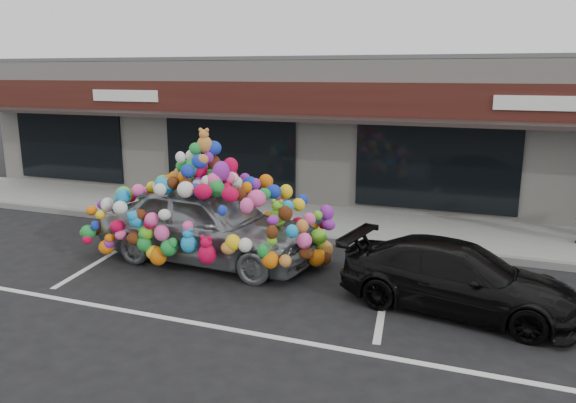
% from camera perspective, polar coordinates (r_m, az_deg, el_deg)
% --- Properties ---
extents(ground, '(90.00, 90.00, 0.00)m').
position_cam_1_polar(ground, '(11.18, -4.67, -7.30)').
color(ground, black).
rests_on(ground, ground).
extents(shop_building, '(24.00, 7.20, 4.31)m').
position_cam_1_polar(shop_building, '(18.53, 6.61, 7.66)').
color(shop_building, beige).
rests_on(shop_building, ground).
extents(sidewalk, '(26.00, 3.00, 0.15)m').
position_cam_1_polar(sidewalk, '(14.69, 2.06, -1.96)').
color(sidewalk, gray).
rests_on(sidewalk, ground).
extents(kerb, '(26.00, 0.18, 0.16)m').
position_cam_1_polar(kerb, '(13.34, -0.04, -3.52)').
color(kerb, slate).
rests_on(kerb, ground).
extents(parking_stripe_left, '(0.73, 4.37, 0.01)m').
position_cam_1_polar(parking_stripe_left, '(12.98, -17.19, -4.93)').
color(parking_stripe_left, silver).
rests_on(parking_stripe_left, ground).
extents(parking_stripe_mid, '(0.73, 4.37, 0.01)m').
position_cam_1_polar(parking_stripe_mid, '(10.54, 9.86, -8.74)').
color(parking_stripe_mid, silver).
rests_on(parking_stripe_mid, ground).
extents(lane_line, '(14.00, 0.12, 0.01)m').
position_cam_1_polar(lane_line, '(8.52, 0.99, -14.02)').
color(lane_line, silver).
rests_on(lane_line, ground).
extents(toy_car, '(3.35, 5.08, 2.89)m').
position_cam_1_polar(toy_car, '(11.72, -8.15, -1.41)').
color(toy_car, '#B4B7BF').
rests_on(toy_car, ground).
extents(black_sedan, '(2.23, 4.10, 1.13)m').
position_cam_1_polar(black_sedan, '(9.75, 16.87, -7.42)').
color(black_sedan, black).
rests_on(black_sedan, ground).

